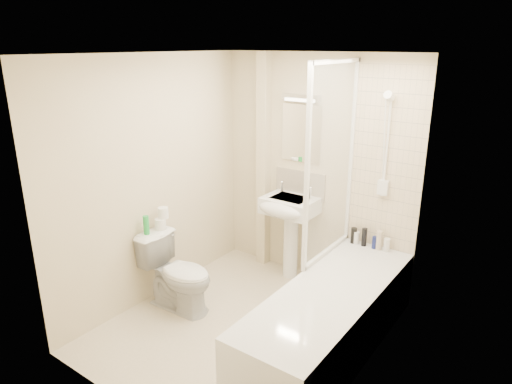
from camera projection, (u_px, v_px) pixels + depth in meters
The scene contains 25 objects.
floor at pixel (244, 327), 4.18m from camera, with size 2.50×2.50×0.00m, color beige.
wall_back at pixel (315, 171), 4.77m from camera, with size 2.20×0.02×2.40m, color beige.
wall_left at pixel (153, 182), 4.41m from camera, with size 0.02×2.50×2.40m, color beige.
wall_right at pixel (368, 235), 3.19m from camera, with size 0.02×2.50×2.40m, color beige.
ceiling at pixel (242, 54), 3.43m from camera, with size 2.20×2.50×0.02m, color white.
tile_back at pixel (387, 161), 4.27m from camera, with size 0.70×0.01×1.75m, color beige.
tile_right at pixel (380, 197), 3.28m from camera, with size 0.01×2.10×1.75m, color beige.
pipe_boxing at pixel (264, 164), 5.06m from camera, with size 0.12×0.12×2.40m, color beige.
splashback at pixel (300, 184), 4.91m from camera, with size 0.60×0.01×0.30m, color beige.
mirror at pixel (301, 134), 4.74m from camera, with size 0.46×0.01×0.60m, color white.
strip_light at pixel (301, 98), 4.60m from camera, with size 0.42×0.07×0.07m, color silver.
bathtub at pixel (329, 317), 3.82m from camera, with size 0.70×2.10×0.55m.
shower_screen at pixel (332, 162), 4.12m from camera, with size 0.04×0.92×1.80m.
shower_fixture at pixel (386, 149), 4.20m from camera, with size 0.10×0.16×0.99m.
pedestal_sink at pixel (288, 215), 4.83m from camera, with size 0.55×0.50×1.06m.
bottle_black_a at pixel (354, 235), 4.59m from camera, with size 0.06×0.06×0.16m, color black.
bottle_white_a at pixel (356, 238), 4.58m from camera, with size 0.06×0.06×0.13m, color silver.
bottle_black_b at pixel (364, 237), 4.53m from camera, with size 0.05×0.05×0.19m, color black.
bottle_blue at pixel (375, 243), 4.47m from camera, with size 0.05×0.05×0.12m, color navy.
bottle_cream at pixel (379, 240), 4.44m from camera, with size 0.06×0.06×0.19m, color #C6B399.
bottle_white_b at pixel (387, 245), 4.41m from camera, with size 0.06×0.06×0.13m, color silver.
toilet at pixel (178, 273), 4.38m from camera, with size 0.74×0.44×0.74m, color white.
toilet_roll_lower at pixel (160, 224), 4.44m from camera, with size 0.11×0.11×0.11m, color white.
toilet_roll_upper at pixel (163, 213), 4.44m from camera, with size 0.10×0.10×0.11m, color white.
green_bottle at pixel (146, 225), 4.32m from camera, with size 0.06×0.06×0.18m, color green.
Camera 1 is at (2.18, -2.85, 2.48)m, focal length 32.00 mm.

